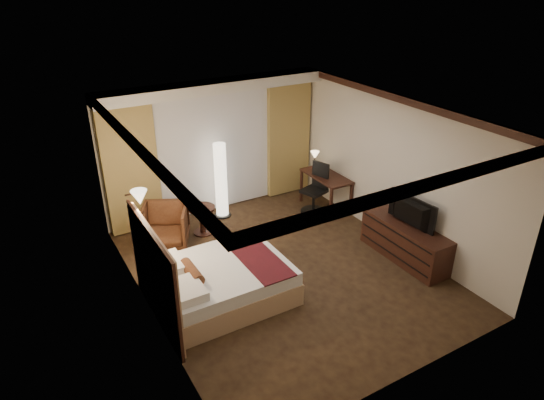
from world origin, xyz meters
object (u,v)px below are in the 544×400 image
desk (325,192)px  office_chair (314,189)px  bed (222,282)px  television (408,210)px  floor_lamp (221,181)px  armchair (165,224)px  side_table (202,220)px  dresser (405,242)px

desk → office_chair: (-0.33, -0.05, 0.16)m
desk → bed: bearing=-151.8°
office_chair → television: (0.35, -2.21, 0.41)m
floor_lamp → desk: size_ratio=1.36×
office_chair → armchair: bearing=156.8°
armchair → desk: 3.37m
bed → floor_lamp: size_ratio=1.26×
side_table → dresser: dresser is taller
armchair → floor_lamp: bearing=46.4°
desk → television: size_ratio=1.18×
bed → desk: (3.16, 1.69, 0.09)m
side_table → television: size_ratio=0.56×
dresser → television: television is taller
side_table → office_chair: (2.30, -0.37, 0.25)m
armchair → side_table: armchair is taller
bed → television: television is taller
side_table → desk: size_ratio=0.48×
floor_lamp → dresser: bearing=-55.9°
bed → television: 3.29m
bed → office_chair: size_ratio=1.85×
side_table → desk: desk is taller
desk → television: television is taller
side_table → dresser: size_ratio=0.33×
office_chair → dresser: bearing=-97.0°
desk → dresser: size_ratio=0.68×
office_chair → bed: bearing=-166.6°
bed → side_table: bed is taller
armchair → television: size_ratio=0.84×
floor_lamp → dresser: floor_lamp is taller
office_chair → dresser: size_ratio=0.62×
armchair → floor_lamp: floor_lamp is taller
bed → armchair: (-0.21, 1.98, 0.12)m
floor_lamp → office_chair: bearing=-26.2°
side_table → television: bearing=-44.2°
desk → office_chair: office_chair is taller
side_table → dresser: bearing=-43.9°
bed → desk: size_ratio=1.71×
bed → dresser: 3.26m
side_table → floor_lamp: bearing=36.1°
floor_lamp → armchair: bearing=-160.5°
bed → television: size_ratio=2.01×
floor_lamp → desk: 2.19m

